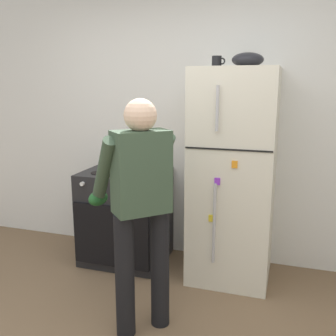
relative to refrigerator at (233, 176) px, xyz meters
name	(u,v)px	position (x,y,z in m)	size (l,w,h in m)	color
kitchen_wall_back	(187,119)	(-0.52, 0.38, 0.44)	(6.00, 0.10, 2.70)	white
refrigerator	(233,176)	(0.00, 0.00, 0.00)	(0.68, 0.72, 1.81)	silver
stove_range	(125,216)	(-1.01, -0.01, -0.47)	(0.76, 0.67, 0.89)	black
person_cook	(140,198)	(-0.47, -0.96, 0.04)	(0.63, 0.66, 1.60)	black
red_pot	(138,166)	(-0.85, -0.05, 0.05)	(0.37, 0.27, 0.13)	orange
coffee_mug	(217,62)	(-0.18, 0.05, 0.96)	(0.11, 0.08, 0.10)	black
mixing_bowl	(248,60)	(0.08, 0.00, 0.96)	(0.25, 0.25, 0.11)	black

